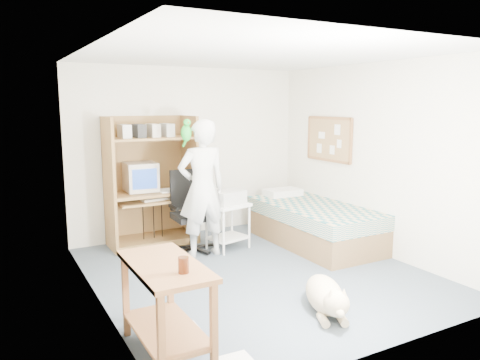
{
  "coord_description": "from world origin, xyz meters",
  "views": [
    {
      "loc": [
        -2.71,
        -4.52,
        1.98
      ],
      "look_at": [
        -0.0,
        0.41,
        1.05
      ],
      "focal_mm": 35.0,
      "sensor_mm": 36.0,
      "label": 1
    }
  ],
  "objects_px": {
    "bed": "(313,224)",
    "office_chair": "(190,222)",
    "person": "(202,189)",
    "printer_cart": "(228,219)",
    "computer_hutch": "(151,187)",
    "dog": "(326,296)",
    "side_desk": "(166,295)"
  },
  "relations": [
    {
      "from": "bed",
      "to": "office_chair",
      "type": "xyz_separation_m",
      "value": [
        -1.63,
        0.59,
        0.09
      ]
    },
    {
      "from": "office_chair",
      "to": "person",
      "type": "distance_m",
      "value": 0.6
    },
    {
      "from": "person",
      "to": "printer_cart",
      "type": "relative_size",
      "value": 2.82
    },
    {
      "from": "computer_hutch",
      "to": "dog",
      "type": "bearing_deg",
      "value": -76.11
    },
    {
      "from": "computer_hutch",
      "to": "office_chair",
      "type": "relative_size",
      "value": 1.68
    },
    {
      "from": "side_desk",
      "to": "person",
      "type": "xyz_separation_m",
      "value": [
        1.26,
        2.1,
        0.4
      ]
    },
    {
      "from": "bed",
      "to": "printer_cart",
      "type": "bearing_deg",
      "value": 162.36
    },
    {
      "from": "bed",
      "to": "side_desk",
      "type": "xyz_separation_m",
      "value": [
        -2.85,
        -1.82,
        0.21
      ]
    },
    {
      "from": "computer_hutch",
      "to": "dog",
      "type": "height_order",
      "value": "computer_hutch"
    },
    {
      "from": "person",
      "to": "printer_cart",
      "type": "height_order",
      "value": "person"
    },
    {
      "from": "side_desk",
      "to": "computer_hutch",
      "type": "bearing_deg",
      "value": 73.86
    },
    {
      "from": "printer_cart",
      "to": "bed",
      "type": "bearing_deg",
      "value": -31.55
    },
    {
      "from": "side_desk",
      "to": "printer_cart",
      "type": "height_order",
      "value": "side_desk"
    },
    {
      "from": "person",
      "to": "computer_hutch",
      "type": "bearing_deg",
      "value": -61.77
    },
    {
      "from": "computer_hutch",
      "to": "office_chair",
      "type": "distance_m",
      "value": 0.78
    },
    {
      "from": "office_chair",
      "to": "person",
      "type": "xyz_separation_m",
      "value": [
        0.05,
        -0.31,
        0.51
      ]
    },
    {
      "from": "bed",
      "to": "office_chair",
      "type": "bearing_deg",
      "value": 160.15
    },
    {
      "from": "computer_hutch",
      "to": "side_desk",
      "type": "relative_size",
      "value": 1.8
    },
    {
      "from": "side_desk",
      "to": "person",
      "type": "distance_m",
      "value": 2.48
    },
    {
      "from": "bed",
      "to": "dog",
      "type": "bearing_deg",
      "value": -124.45
    },
    {
      "from": "office_chair",
      "to": "bed",
      "type": "bearing_deg",
      "value": -17.85
    },
    {
      "from": "bed",
      "to": "printer_cart",
      "type": "relative_size",
      "value": 3.2
    },
    {
      "from": "computer_hutch",
      "to": "person",
      "type": "xyz_separation_m",
      "value": [
        0.41,
        -0.84,
        0.07
      ]
    },
    {
      "from": "computer_hutch",
      "to": "printer_cart",
      "type": "xyz_separation_m",
      "value": [
        0.83,
        -0.75,
        -0.4
      ]
    },
    {
      "from": "printer_cart",
      "to": "office_chair",
      "type": "bearing_deg",
      "value": 140.93
    },
    {
      "from": "printer_cart",
      "to": "side_desk",
      "type": "bearing_deg",
      "value": -141.44
    },
    {
      "from": "side_desk",
      "to": "person",
      "type": "bearing_deg",
      "value": 58.92
    },
    {
      "from": "computer_hutch",
      "to": "dog",
      "type": "xyz_separation_m",
      "value": [
        0.73,
        -2.97,
        -0.65
      ]
    },
    {
      "from": "side_desk",
      "to": "printer_cart",
      "type": "distance_m",
      "value": 2.76
    },
    {
      "from": "computer_hutch",
      "to": "bed",
      "type": "distance_m",
      "value": 2.35
    },
    {
      "from": "side_desk",
      "to": "dog",
      "type": "relative_size",
      "value": 1.03
    },
    {
      "from": "office_chair",
      "to": "dog",
      "type": "xyz_separation_m",
      "value": [
        0.37,
        -2.44,
        -0.21
      ]
    }
  ]
}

